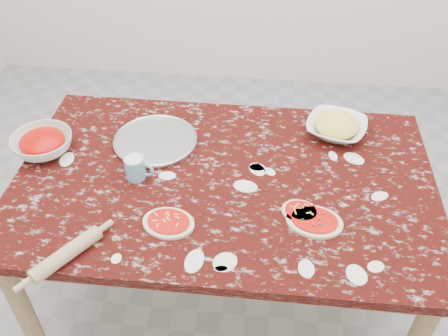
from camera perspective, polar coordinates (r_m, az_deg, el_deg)
ground at (r=2.44m, az=0.00°, el=-14.27°), size 4.00×4.00×0.00m
worktable at (r=1.93m, az=0.00°, el=-2.97°), size 1.60×1.00×0.75m
pizza_tray at (r=2.06m, az=-7.94°, el=3.10°), size 0.41×0.41×0.01m
sauce_bowl at (r=2.10m, az=-20.27°, el=2.62°), size 0.28×0.28×0.07m
cheese_bowl at (r=2.12m, az=12.88°, el=4.56°), size 0.31×0.31×0.06m
flour_mug at (r=1.88m, az=-10.18°, el=0.04°), size 0.11×0.08×0.09m
pizza_left at (r=1.71m, az=-6.45°, el=-6.34°), size 0.20×0.17×0.02m
pizza_mid at (r=1.75m, az=8.89°, el=-5.08°), size 0.17×0.15×0.02m
pizza_right at (r=1.73m, az=10.44°, el=-6.10°), size 0.22×0.18×0.02m
rolling_pin at (r=1.67m, az=-17.83°, el=-9.48°), size 0.19×0.24×0.05m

